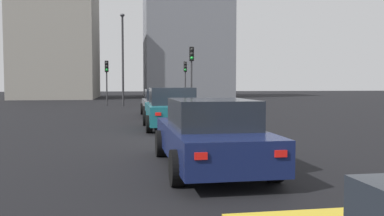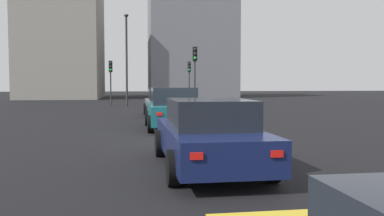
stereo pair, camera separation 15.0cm
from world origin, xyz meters
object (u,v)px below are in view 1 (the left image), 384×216
Objects in this scene: car_teal_second at (171,109)px; traffic_light_far_left at (107,73)px; traffic_light_near_left at (185,73)px; car_grey_lead at (160,103)px; traffic_light_near_right at (192,65)px; street_lamp_kerbside at (123,52)px; car_navy_third at (210,134)px.

traffic_light_far_left is (17.32, 3.29, 1.81)m from car_teal_second.
traffic_light_near_left reaches higher than traffic_light_far_left.
car_grey_lead is at bearing -5.40° from traffic_light_near_left.
traffic_light_near_right is 1.15× the size of traffic_light_far_left.
traffic_light_near_right is 9.11m from traffic_light_far_left.
car_teal_second is at bearing 178.95° from car_grey_lead.
traffic_light_near_left is (19.89, -3.37, 1.90)m from car_teal_second.
street_lamp_kerbside is (6.03, 4.43, 1.24)m from traffic_light_near_right.
traffic_light_near_left is at bearing 102.74° from traffic_light_far_left.
street_lamp_kerbside is at bearing 10.98° from car_grey_lead.
traffic_light_near_right is (17.81, -2.42, 2.26)m from car_navy_third.
traffic_light_near_right is (4.03, -2.37, 2.24)m from car_grey_lead.
traffic_light_near_left is 7.14m from traffic_light_far_left.
traffic_light_near_left is 1.03× the size of traffic_light_far_left.
traffic_light_near_right is at bearing 2.60° from traffic_light_near_left.
car_navy_third is at bearing 179.21° from car_grey_lead.
car_grey_lead is 0.64× the size of street_lamp_kerbside.
car_navy_third is at bearing -6.62° from traffic_light_near_right.
street_lamp_kerbside is (23.83, 2.01, 3.50)m from car_navy_third.
car_teal_second is 1.18× the size of traffic_light_far_left.
car_teal_second reaches higher than car_navy_third.
car_grey_lead is 1.24× the size of traffic_light_near_left.
traffic_light_near_right is at bearing -8.51° from car_navy_third.
traffic_light_near_left is 6.67m from street_lamp_kerbside.
traffic_light_far_left is 0.50× the size of street_lamp_kerbside.
car_grey_lead reaches higher than car_navy_third.
traffic_light_near_right is 7.58m from street_lamp_kerbside.
car_teal_second is at bearing -1.39° from traffic_light_near_left.
street_lamp_kerbside reaches higher than traffic_light_near_left.
car_teal_second is 20.26m from traffic_light_near_left.
car_teal_second is 1.03× the size of traffic_light_near_right.
car_navy_third is 1.17× the size of traffic_light_near_right.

